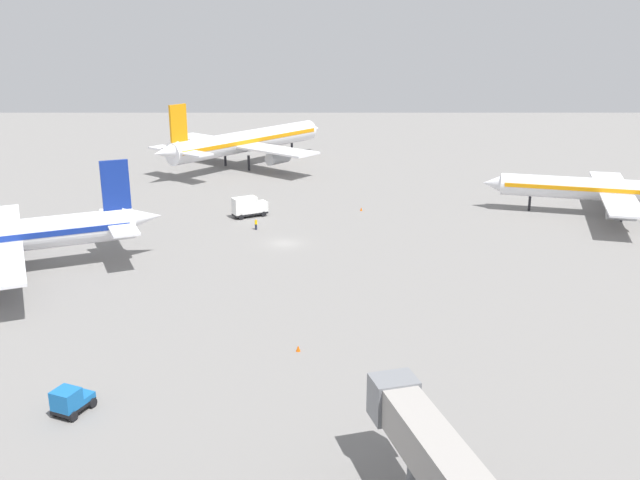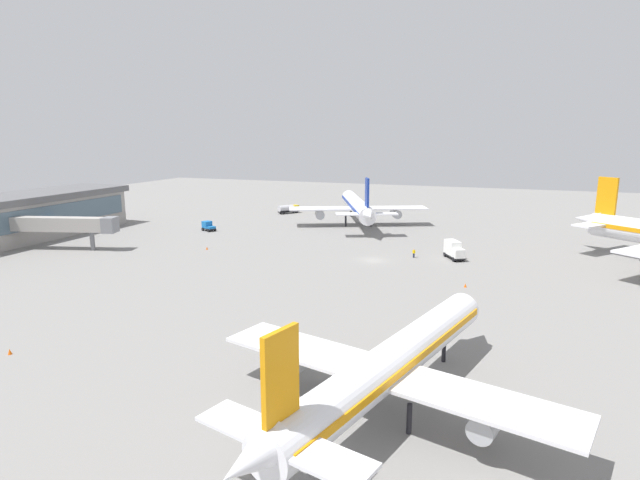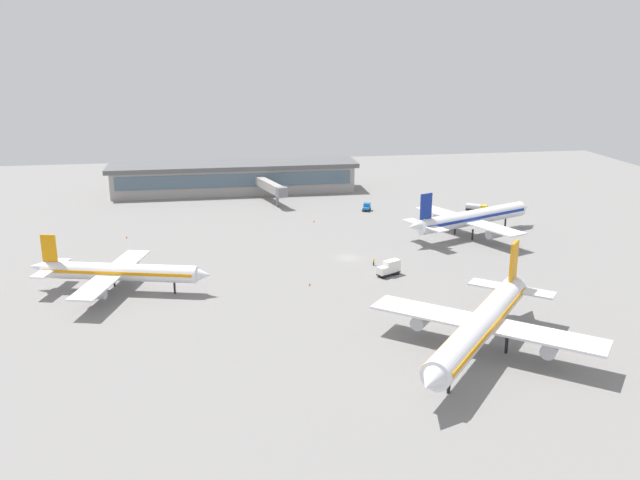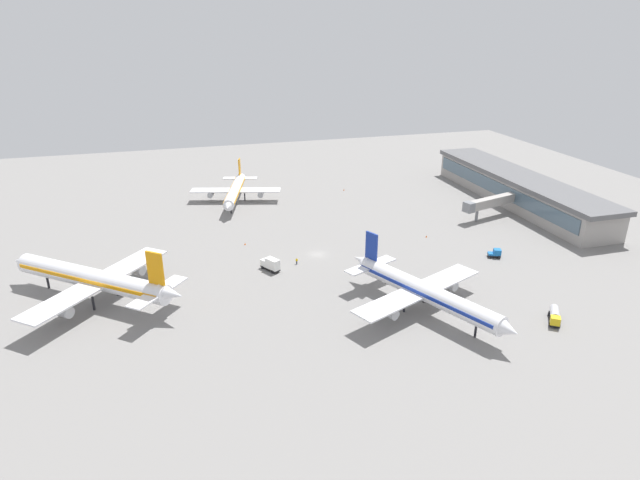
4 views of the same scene
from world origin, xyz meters
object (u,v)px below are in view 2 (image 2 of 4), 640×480
object	(u,v)px
airplane_distant	(357,206)
safety_cone_near_gate	(10,352)
fuel_truck	(288,209)
ground_crew_worker	(414,253)
safety_cone_far_side	(465,285)
catering_truck	(454,250)
safety_cone_mid_apron	(207,248)
baggage_tug	(208,226)
airplane_taxiing	(391,363)

from	to	relation	value
airplane_distant	safety_cone_near_gate	xyz separation A→B (m)	(89.69, -12.21, -4.54)
fuel_truck	ground_crew_worker	size ratio (longest dim) A/B	3.73
airplane_distant	safety_cone_far_side	size ratio (longest dim) A/B	68.97
airplane_distant	fuel_truck	distance (m)	27.12
fuel_truck	airplane_distant	bearing A→B (deg)	-79.62
safety_cone_far_side	catering_truck	bearing A→B (deg)	-168.52
safety_cone_far_side	safety_cone_mid_apron	bearing A→B (deg)	-99.86
catering_truck	ground_crew_worker	size ratio (longest dim) A/B	3.48
fuel_truck	baggage_tug	world-z (taller)	fuel_truck
airplane_taxiing	safety_cone_mid_apron	distance (m)	68.36
baggage_tug	safety_cone_mid_apron	distance (m)	21.12
fuel_truck	safety_cone_near_gate	size ratio (longest dim) A/B	10.38
catering_truck	baggage_tug	distance (m)	59.30
airplane_distant	fuel_truck	world-z (taller)	airplane_distant
baggage_tug	safety_cone_mid_apron	world-z (taller)	baggage_tug
airplane_taxiing	baggage_tug	world-z (taller)	airplane_taxiing
baggage_tug	safety_cone_near_gate	world-z (taller)	baggage_tug
fuel_truck	ground_crew_worker	distance (m)	61.68
catering_truck	baggage_tug	xyz separation A→B (m)	(-8.64, -58.67, -0.54)
airplane_taxiing	baggage_tug	distance (m)	88.95
safety_cone_near_gate	safety_cone_far_side	xyz separation A→B (m)	(-42.01, 43.24, 0.00)
catering_truck	ground_crew_worker	world-z (taller)	catering_truck
fuel_truck	safety_cone_mid_apron	size ratio (longest dim) A/B	10.38
airplane_distant	ground_crew_worker	world-z (taller)	airplane_distant
safety_cone_near_gate	airplane_taxiing	bearing A→B (deg)	93.98
airplane_distant	ground_crew_worker	distance (m)	37.38
ground_crew_worker	fuel_truck	bearing A→B (deg)	-119.96
airplane_taxiing	catering_truck	xyz separation A→B (m)	(-57.46, -0.76, -2.58)
airplane_distant	safety_cone_near_gate	distance (m)	90.64
airplane_taxiing	safety_cone_far_side	size ratio (longest dim) A/B	63.34
ground_crew_worker	safety_cone_mid_apron	bearing A→B (deg)	-65.59
safety_cone_far_side	fuel_truck	bearing A→B (deg)	-136.90
ground_crew_worker	safety_cone_near_gate	size ratio (longest dim) A/B	2.78
ground_crew_worker	safety_cone_near_gate	distance (m)	66.87
safety_cone_near_gate	safety_cone_mid_apron	size ratio (longest dim) A/B	1.00
catering_truck	baggage_tug	bearing A→B (deg)	-127.84
catering_truck	safety_cone_far_side	world-z (taller)	catering_truck
airplane_distant	catering_truck	xyz separation A→B (m)	(29.43, 27.32, -3.15)
baggage_tug	ground_crew_worker	size ratio (longest dim) A/B	2.21
catering_truck	safety_cone_near_gate	world-z (taller)	catering_truck
catering_truck	airplane_taxiing	bearing A→B (deg)	-28.70
catering_truck	baggage_tug	size ratio (longest dim) A/B	1.57
safety_cone_mid_apron	fuel_truck	bearing A→B (deg)	-175.40
catering_truck	safety_cone_mid_apron	size ratio (longest dim) A/B	9.68
airplane_distant	safety_cone_mid_apron	xyz separation A→B (m)	(38.76, -20.29, -4.54)
baggage_tug	safety_cone_near_gate	size ratio (longest dim) A/B	6.15
safety_cone_near_gate	fuel_truck	bearing A→B (deg)	-173.17
safety_cone_mid_apron	baggage_tug	bearing A→B (deg)	-148.41
safety_cone_far_side	baggage_tug	bearing A→B (deg)	-113.33
airplane_distant	catering_truck	distance (m)	40.28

